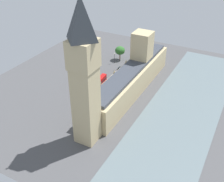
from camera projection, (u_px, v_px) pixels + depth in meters
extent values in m
plane|color=#4C4C4F|center=(127.00, 90.00, 147.71)|extent=(144.85, 144.85, 0.00)
cube|color=slate|center=(185.00, 106.00, 135.03)|extent=(33.09, 130.36, 0.25)
cube|color=tan|center=(130.00, 81.00, 143.69)|extent=(12.76, 74.85, 12.20)
cube|color=tan|center=(142.00, 57.00, 149.56)|extent=(9.46, 9.46, 28.16)
cube|color=#383D47|center=(131.00, 69.00, 140.05)|extent=(9.70, 71.86, 1.60)
cone|color=tan|center=(145.00, 44.00, 167.32)|extent=(1.20, 1.20, 2.89)
cone|color=tan|center=(136.00, 52.00, 157.36)|extent=(1.20, 1.20, 2.39)
cone|color=tan|center=(126.00, 61.00, 147.32)|extent=(1.20, 1.20, 2.21)
cone|color=tan|center=(114.00, 72.00, 137.21)|extent=(1.20, 1.20, 2.33)
cone|color=tan|center=(101.00, 83.00, 126.96)|extent=(1.20, 1.20, 2.94)
cone|color=tan|center=(85.00, 98.00, 117.00)|extent=(1.20, 1.20, 2.46)
cube|color=tan|center=(86.00, 106.00, 106.74)|extent=(8.34, 8.34, 32.81)
cube|color=tan|center=(83.00, 54.00, 95.28)|extent=(9.17, 9.17, 10.57)
cylinder|color=silver|center=(72.00, 52.00, 97.18)|extent=(0.25, 6.33, 6.33)
torus|color=black|center=(72.00, 52.00, 97.18)|extent=(0.24, 6.57, 6.57)
cylinder|color=silver|center=(90.00, 49.00, 98.83)|extent=(6.33, 0.25, 6.33)
torus|color=black|center=(90.00, 49.00, 98.83)|extent=(6.57, 0.24, 6.57)
pyramid|color=#2D3338|center=(81.00, 17.00, 88.53)|extent=(9.17, 9.17, 14.98)
cube|color=black|center=(120.00, 69.00, 167.19)|extent=(1.77, 4.62, 0.75)
cube|color=black|center=(120.00, 68.00, 166.65)|extent=(1.48, 2.59, 0.65)
cylinder|color=black|center=(120.00, 68.00, 168.81)|extent=(0.25, 0.68, 0.68)
cylinder|color=black|center=(122.00, 69.00, 168.17)|extent=(0.25, 0.68, 0.68)
cylinder|color=black|center=(117.00, 70.00, 166.61)|extent=(0.25, 0.68, 0.68)
cylinder|color=black|center=(120.00, 71.00, 165.96)|extent=(0.25, 0.68, 0.68)
cube|color=red|center=(101.00, 81.00, 150.64)|extent=(3.31, 10.66, 4.20)
cube|color=black|center=(101.00, 81.00, 150.60)|extent=(3.34, 10.27, 0.70)
cylinder|color=black|center=(102.00, 81.00, 155.00)|extent=(0.43, 1.12, 1.10)
cylinder|color=black|center=(105.00, 82.00, 154.21)|extent=(0.43, 1.12, 1.10)
cylinder|color=black|center=(96.00, 87.00, 149.28)|extent=(0.43, 1.12, 1.10)
cylinder|color=black|center=(100.00, 88.00, 148.50)|extent=(0.43, 1.12, 1.10)
cube|color=#19472D|center=(85.00, 98.00, 140.46)|extent=(1.80, 4.48, 0.75)
cube|color=black|center=(85.00, 97.00, 139.93)|extent=(1.51, 2.51, 0.65)
cylinder|color=black|center=(86.00, 96.00, 142.06)|extent=(0.25, 0.68, 0.68)
cylinder|color=black|center=(88.00, 97.00, 141.41)|extent=(0.25, 0.68, 0.68)
cylinder|color=black|center=(82.00, 99.00, 139.91)|extent=(0.25, 0.68, 0.68)
cylinder|color=black|center=(85.00, 100.00, 139.27)|extent=(0.25, 0.68, 0.68)
cylinder|color=#336B60|center=(134.00, 68.00, 168.67)|extent=(0.63, 0.63, 1.34)
sphere|color=tan|center=(134.00, 66.00, 168.24)|extent=(0.26, 0.26, 0.26)
cube|color=black|center=(134.00, 67.00, 168.68)|extent=(0.28, 0.30, 0.24)
cylinder|color=brown|center=(120.00, 57.00, 179.05)|extent=(0.56, 0.56, 3.91)
ellipsoid|color=#2D6628|center=(120.00, 50.00, 176.77)|extent=(6.26, 6.26, 5.32)
cylinder|color=brown|center=(94.00, 78.00, 154.91)|extent=(0.56, 0.56, 4.38)
ellipsoid|color=#2D6628|center=(94.00, 71.00, 152.81)|extent=(4.77, 4.77, 4.05)
cylinder|color=brown|center=(92.00, 79.00, 152.96)|extent=(0.56, 0.56, 5.23)
ellipsoid|color=#235623|center=(92.00, 72.00, 150.62)|extent=(4.82, 4.82, 4.10)
cylinder|color=black|center=(85.00, 83.00, 148.53)|extent=(0.18, 0.18, 5.34)
sphere|color=#F2EAC6|center=(85.00, 79.00, 146.97)|extent=(0.56, 0.56, 0.56)
cylinder|color=black|center=(114.00, 59.00, 173.57)|extent=(0.18, 0.18, 6.36)
sphere|color=#F2EAC6|center=(114.00, 54.00, 171.74)|extent=(0.56, 0.56, 0.56)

